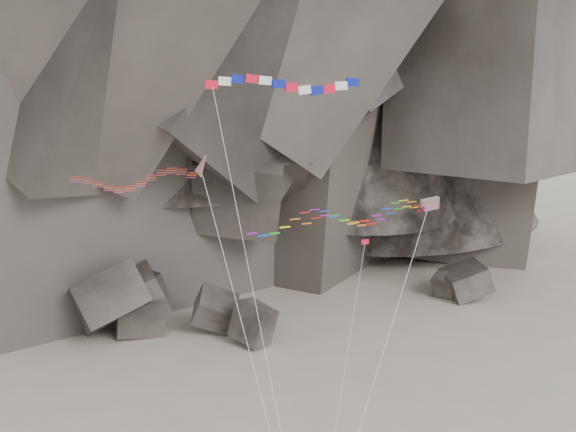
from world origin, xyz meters
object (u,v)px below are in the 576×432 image
object	(u,v)px
delta_kite	(131,179)
parafoil_kite	(338,217)
pennant_kite	(356,295)
banner_kite	(284,86)

from	to	relation	value
delta_kite	parafoil_kite	size ratio (longest dim) A/B	1.17
delta_kite	pennant_kite	world-z (taller)	delta_kite
delta_kite	banner_kite	distance (m)	11.73
parafoil_kite	pennant_kite	xyz separation A→B (m)	(3.23, 4.09, -6.85)
banner_kite	pennant_kite	world-z (taller)	banner_kite
parafoil_kite	banner_kite	bearing A→B (deg)	109.28
delta_kite	banner_kite	world-z (taller)	banner_kite
parafoil_kite	pennant_kite	size ratio (longest dim) A/B	1.27
parafoil_kite	delta_kite	bearing A→B (deg)	162.87
delta_kite	parafoil_kite	xyz separation A→B (m)	(12.32, -2.81, -2.59)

